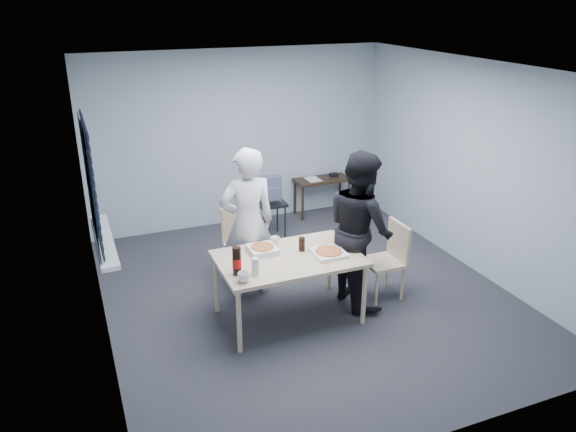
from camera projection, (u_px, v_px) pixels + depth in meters
name	position (u px, v px, depth m)	size (l,w,h in m)	color
room	(94.00, 191.00, 5.68)	(5.00, 5.00, 5.00)	#29292D
dining_table	(289.00, 262.00, 5.92)	(1.50, 0.95, 0.73)	beige
chair_far	(241.00, 238.00, 6.87)	(0.42, 0.42, 0.89)	beige
chair_right	(390.00, 255.00, 6.44)	(0.42, 0.42, 0.89)	beige
person_white	(248.00, 223.00, 6.34)	(0.65, 0.42, 1.77)	silver
person_black	(360.00, 229.00, 6.20)	(0.86, 0.47, 1.77)	black
side_table	(322.00, 184.00, 8.86)	(0.88, 0.39, 0.59)	#301D13
stool	(271.00, 209.00, 8.03)	(0.39, 0.39, 0.54)	black
backpack	(271.00, 190.00, 7.91)	(0.27, 0.20, 0.38)	#545864
pizza_box_a	(262.00, 249.00, 5.98)	(0.29, 0.29, 0.07)	white
pizza_box_b	(329.00, 253.00, 5.94)	(0.33, 0.33, 0.05)	white
mug_a	(244.00, 277.00, 5.37)	(0.12, 0.12, 0.10)	white
mug_b	(275.00, 241.00, 6.16)	(0.10, 0.10, 0.09)	white
cola_glass	(302.00, 244.00, 6.01)	(0.07, 0.07, 0.15)	black
soda_bottle	(237.00, 261.00, 5.48)	(0.09, 0.09, 0.29)	black
plastic_cups	(255.00, 266.00, 5.49)	(0.08, 0.08, 0.18)	silver
rubber_band	(328.00, 264.00, 5.73)	(0.05, 0.05, 0.00)	red
papers	(313.00, 179.00, 8.80)	(0.21, 0.28, 0.00)	white
black_box	(334.00, 175.00, 8.93)	(0.12, 0.09, 0.05)	black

